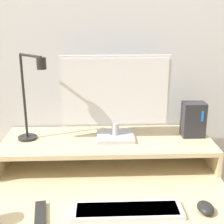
{
  "coord_description": "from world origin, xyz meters",
  "views": [
    {
      "loc": [
        -0.04,
        -0.84,
        1.46
      ],
      "look_at": [
        0.02,
        0.41,
        1.06
      ],
      "focal_mm": 50.0,
      "sensor_mm": 36.0,
      "label": 1
    }
  ],
  "objects_px": {
    "keyboard": "(127,210)",
    "remote_control": "(40,214)",
    "monitor": "(115,96)",
    "desk_lamp": "(31,100)",
    "router_dock": "(193,119)",
    "mouse": "(206,208)"
  },
  "relations": [
    {
      "from": "router_dock",
      "to": "mouse",
      "type": "bearing_deg",
      "value": -98.86
    },
    {
      "from": "desk_lamp",
      "to": "keyboard",
      "type": "height_order",
      "value": "desk_lamp"
    },
    {
      "from": "router_dock",
      "to": "keyboard",
      "type": "height_order",
      "value": "router_dock"
    },
    {
      "from": "desk_lamp",
      "to": "router_dock",
      "type": "xyz_separation_m",
      "value": [
        0.78,
        0.04,
        -0.12
      ]
    },
    {
      "from": "monitor",
      "to": "mouse",
      "type": "bearing_deg",
      "value": -54.32
    },
    {
      "from": "desk_lamp",
      "to": "keyboard",
      "type": "xyz_separation_m",
      "value": [
        0.41,
        -0.4,
        -0.32
      ]
    },
    {
      "from": "keyboard",
      "to": "mouse",
      "type": "height_order",
      "value": "mouse"
    },
    {
      "from": "mouse",
      "to": "remote_control",
      "type": "bearing_deg",
      "value": 179.75
    },
    {
      "from": "mouse",
      "to": "desk_lamp",
      "type": "bearing_deg",
      "value": 150.1
    },
    {
      "from": "router_dock",
      "to": "mouse",
      "type": "height_order",
      "value": "router_dock"
    },
    {
      "from": "router_dock",
      "to": "mouse",
      "type": "xyz_separation_m",
      "value": [
        -0.07,
        -0.45,
        -0.19
      ]
    },
    {
      "from": "monitor",
      "to": "desk_lamp",
      "type": "xyz_separation_m",
      "value": [
        -0.39,
        -0.03,
        -0.01
      ]
    },
    {
      "from": "monitor",
      "to": "keyboard",
      "type": "xyz_separation_m",
      "value": [
        0.02,
        -0.43,
        -0.33
      ]
    },
    {
      "from": "router_dock",
      "to": "keyboard",
      "type": "relative_size",
      "value": 0.42
    },
    {
      "from": "keyboard",
      "to": "remote_control",
      "type": "relative_size",
      "value": 2.79
    },
    {
      "from": "monitor",
      "to": "keyboard",
      "type": "distance_m",
      "value": 0.54
    },
    {
      "from": "monitor",
      "to": "keyboard",
      "type": "bearing_deg",
      "value": -86.92
    },
    {
      "from": "desk_lamp",
      "to": "router_dock",
      "type": "distance_m",
      "value": 0.79
    },
    {
      "from": "keyboard",
      "to": "remote_control",
      "type": "height_order",
      "value": "keyboard"
    },
    {
      "from": "mouse",
      "to": "remote_control",
      "type": "xyz_separation_m",
      "value": [
        -0.61,
        0.0,
        -0.01
      ]
    },
    {
      "from": "router_dock",
      "to": "mouse",
      "type": "distance_m",
      "value": 0.49
    },
    {
      "from": "desk_lamp",
      "to": "remote_control",
      "type": "bearing_deg",
      "value": -77.18
    }
  ]
}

